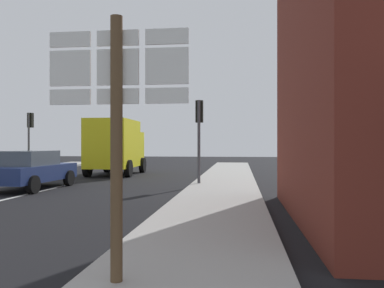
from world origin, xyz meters
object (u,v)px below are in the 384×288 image
at_px(traffic_light_near_right, 199,123).
at_px(traffic_light_far_left, 30,128).
at_px(sedan_far, 30,169).
at_px(delivery_truck, 116,145).
at_px(route_sign_post, 117,120).

distance_m(traffic_light_near_right, traffic_light_far_left, 13.10).
relative_size(traffic_light_near_right, traffic_light_far_left, 0.96).
distance_m(sedan_far, traffic_light_near_right, 6.82).
relative_size(delivery_truck, route_sign_post, 1.58).
xyz_separation_m(traffic_light_near_right, traffic_light_far_left, (-11.16, 6.86, 0.10)).
bearing_deg(route_sign_post, delivery_truck, 107.75).
relative_size(sedan_far, traffic_light_far_left, 1.17).
distance_m(sedan_far, delivery_truck, 7.43).
bearing_deg(traffic_light_far_left, sedan_far, -60.88).
distance_m(delivery_truck, route_sign_post, 18.04).
distance_m(route_sign_post, traffic_light_near_right, 11.76).
height_order(traffic_light_near_right, traffic_light_far_left, traffic_light_far_left).
bearing_deg(route_sign_post, sedan_far, 123.51).
height_order(sedan_far, route_sign_post, route_sign_post).
xyz_separation_m(sedan_far, route_sign_post, (6.53, -9.87, 1.24)).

